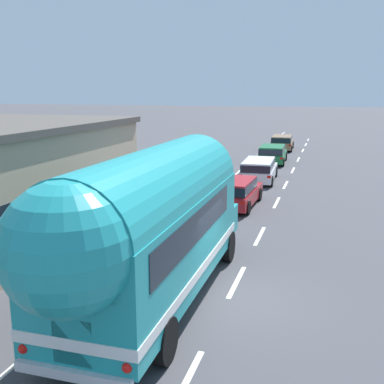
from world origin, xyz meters
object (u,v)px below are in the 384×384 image
(painted_bus, at_px, (149,224))
(car_third, at_px, (272,153))
(car_lead, at_px, (236,191))
(car_fourth, at_px, (282,142))
(car_second, at_px, (259,169))

(painted_bus, distance_m, car_third, 25.54)
(car_lead, xyz_separation_m, car_third, (0.01, 14.28, 0.01))
(car_lead, relative_size, car_third, 0.93)
(car_third, distance_m, car_fourth, 8.26)
(painted_bus, bearing_deg, car_second, 89.81)
(car_lead, bearing_deg, car_fourth, 90.26)
(car_fourth, bearing_deg, car_lead, -89.74)
(painted_bus, distance_m, car_fourth, 33.78)
(car_second, xyz_separation_m, car_fourth, (-0.20, 15.81, -0.00))
(painted_bus, relative_size, car_lead, 2.43)
(painted_bus, xyz_separation_m, car_third, (-0.03, 25.49, -1.51))
(car_third, bearing_deg, car_second, -89.32)
(car_lead, xyz_separation_m, car_fourth, (-0.10, 22.53, 0.01))
(car_lead, relative_size, car_second, 0.90)
(car_fourth, bearing_deg, painted_bus, -89.76)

